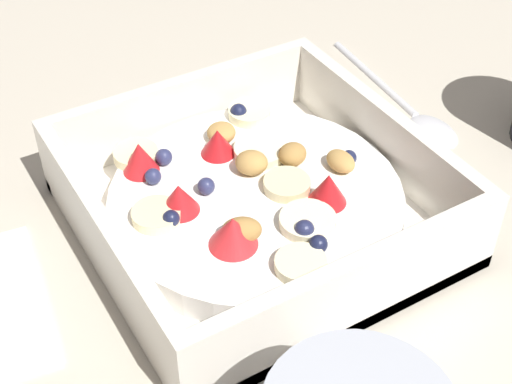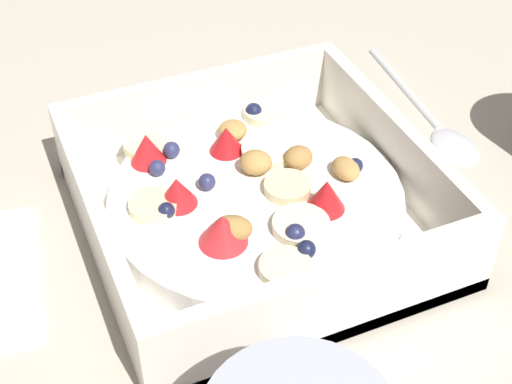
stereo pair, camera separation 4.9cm
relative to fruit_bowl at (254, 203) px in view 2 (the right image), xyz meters
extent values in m
plane|color=beige|center=(0.01, 0.02, -0.02)|extent=(2.40, 2.40, 0.00)
cube|color=white|center=(0.00, 0.00, -0.02)|extent=(0.22, 0.22, 0.01)
cube|color=white|center=(0.00, -0.10, 0.01)|extent=(0.22, 0.01, 0.06)
cube|color=white|center=(0.00, 0.10, 0.01)|extent=(0.22, 0.01, 0.06)
cube|color=white|center=(-0.10, 0.00, 0.01)|extent=(0.01, 0.20, 0.06)
cube|color=white|center=(0.10, 0.00, 0.01)|extent=(0.01, 0.20, 0.06)
cylinder|color=white|center=(0.00, 0.00, 0.00)|extent=(0.19, 0.19, 0.02)
cylinder|color=#F7EFC6|center=(-0.01, 0.04, 0.01)|extent=(0.05, 0.05, 0.01)
cylinder|color=#F7EFC6|center=(-0.02, -0.03, 0.01)|extent=(0.05, 0.05, 0.01)
cylinder|color=beige|center=(0.05, -0.07, 0.01)|extent=(0.03, 0.03, 0.01)
cylinder|color=beige|center=(0.07, -0.01, 0.01)|extent=(0.03, 0.03, 0.01)
cylinder|color=beige|center=(-0.02, 0.01, 0.01)|extent=(0.04, 0.04, 0.01)
cylinder|color=#F4EAB7|center=(0.01, 0.07, 0.01)|extent=(0.04, 0.04, 0.01)
cylinder|color=#F4EAB7|center=(-0.04, -0.08, 0.01)|extent=(0.04, 0.04, 0.01)
cone|color=red|center=(0.00, -0.05, 0.02)|extent=(0.03, 0.03, 0.02)
cone|color=red|center=(0.04, 0.03, 0.02)|extent=(0.03, 0.03, 0.02)
cone|color=red|center=(-0.04, 0.03, 0.02)|extent=(0.04, 0.04, 0.02)
cone|color=red|center=(0.05, -0.01, 0.02)|extent=(0.03, 0.03, 0.02)
cone|color=red|center=(0.05, -0.06, 0.02)|extent=(0.03, 0.03, 0.02)
sphere|color=navy|center=(0.05, -0.04, 0.01)|extent=(0.01, 0.01, 0.01)
sphere|color=#191E3D|center=(-0.03, -0.08, 0.02)|extent=(0.01, 0.01, 0.01)
sphere|color=navy|center=(0.03, -0.02, 0.01)|extent=(0.01, 0.01, 0.01)
sphere|color=#191E3D|center=(0.06, 0.00, 0.01)|extent=(0.01, 0.01, 0.01)
sphere|color=#191E3D|center=(-0.07, 0.01, 0.01)|extent=(0.01, 0.01, 0.01)
sphere|color=#191E3D|center=(-0.01, 0.07, 0.01)|extent=(0.01, 0.01, 0.01)
sphere|color=#23284C|center=(-0.01, 0.05, 0.02)|extent=(0.01, 0.01, 0.01)
sphere|color=navy|center=(0.04, -0.06, 0.02)|extent=(0.01, 0.01, 0.01)
ellipsoid|color=tan|center=(-0.06, 0.01, 0.02)|extent=(0.02, 0.02, 0.01)
ellipsoid|color=#AD7F42|center=(0.03, 0.03, 0.02)|extent=(0.03, 0.03, 0.02)
ellipsoid|color=#AD7F42|center=(-0.04, -0.01, 0.02)|extent=(0.02, 0.02, 0.02)
ellipsoid|color=tan|center=(-0.01, -0.06, 0.02)|extent=(0.03, 0.03, 0.01)
ellipsoid|color=tan|center=(-0.01, -0.02, 0.02)|extent=(0.03, 0.03, 0.02)
ellipsoid|color=silver|center=(-0.17, -0.02, -0.02)|extent=(0.04, 0.05, 0.01)
cylinder|color=silver|center=(-0.18, -0.11, -0.02)|extent=(0.02, 0.13, 0.01)
camera|label=1|loc=(0.19, 0.32, 0.33)|focal=52.31mm
camera|label=2|loc=(0.14, 0.34, 0.33)|focal=52.31mm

